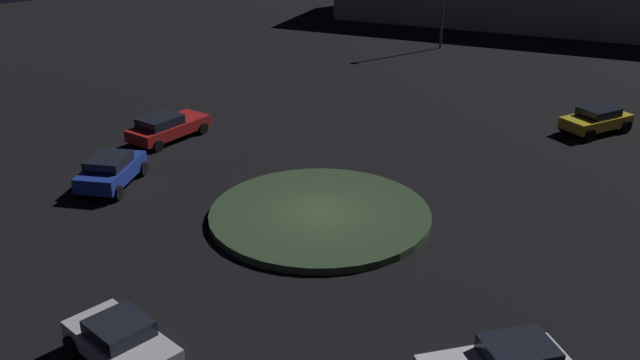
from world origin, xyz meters
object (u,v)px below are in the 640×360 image
Objects in this scene: car_silver at (121,342)px; car_red at (167,127)px; car_yellow at (597,119)px; car_blue at (111,170)px.

car_red is (-10.45, -16.00, -0.04)m from car_silver.
car_red is 1.16× the size of car_yellow.
car_silver is 0.96× the size of car_blue.
car_silver is at bearing -165.41° from car_yellow.
car_yellow is (-29.04, -1.82, -0.01)m from car_silver.
car_red reaches higher than car_yellow.
car_blue is 25.77m from car_yellow.
car_silver reaches higher than car_red.
car_blue is at bearing 167.10° from car_yellow.
car_silver is 13.43m from car_blue.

